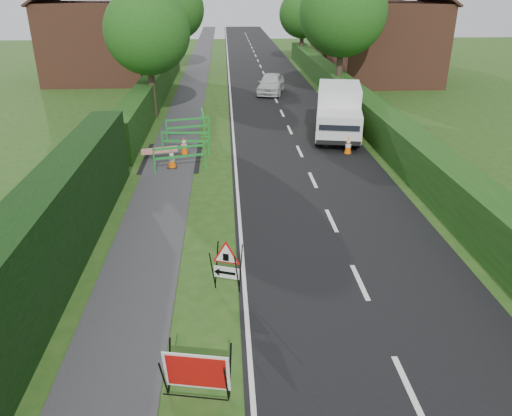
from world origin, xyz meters
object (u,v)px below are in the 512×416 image
hatchback_car (271,84)px  works_van (339,111)px  triangle_sign (225,262)px  red_rect_sign (197,372)px

hatchback_car → works_van: bearing=-64.7°
works_van → hatchback_car: 10.57m
triangle_sign → hatchback_car: hatchback_car is taller
red_rect_sign → hatchback_car: 26.89m
works_van → red_rect_sign: bearing=-98.8°
red_rect_sign → works_van: bearing=80.8°
triangle_sign → works_van: size_ratio=0.21×
triangle_sign → hatchback_car: bearing=101.2°
triangle_sign → works_van: bearing=86.1°
hatchback_car → triangle_sign: bearing=-84.9°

